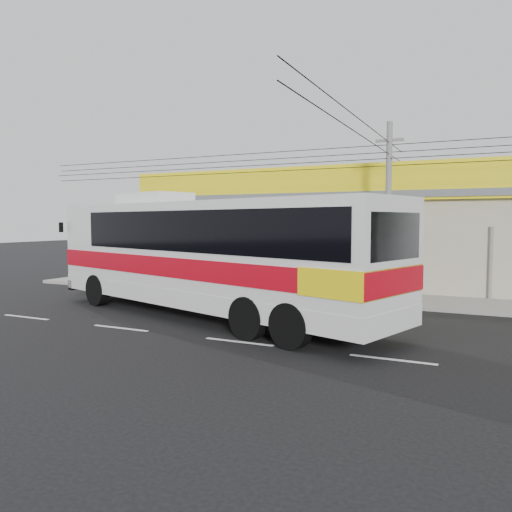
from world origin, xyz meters
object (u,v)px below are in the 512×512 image
Objects in this scene: coach_bus at (210,250)px; motorbike_red at (103,272)px; utility_pole at (389,154)px; motorbike_dark at (216,273)px.

motorbike_red is (-8.89, 4.70, -1.55)m from coach_bus.
motorbike_red is 14.54m from utility_pole.
utility_pole is (8.38, -1.29, 5.06)m from motorbike_dark.
motorbike_dark is (-3.65, 6.69, -1.56)m from coach_bus.
coach_bus is 0.41× the size of utility_pole.
utility_pole is at bearing -106.05° from motorbike_dark.
utility_pole reaches higher than motorbike_dark.
motorbike_dark is 0.05× the size of utility_pole.
utility_pole reaches higher than motorbike_red.
motorbike_red is at bearing -177.06° from utility_pole.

